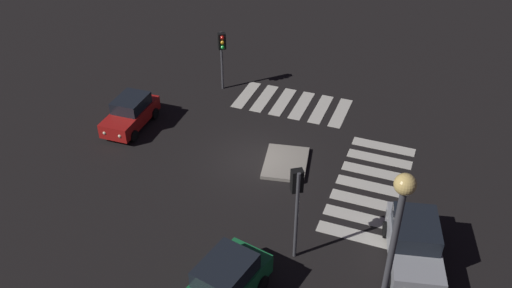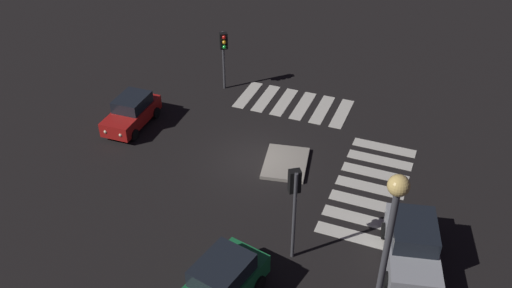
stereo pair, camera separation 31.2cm
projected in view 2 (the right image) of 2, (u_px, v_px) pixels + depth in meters
name	position (u px, v px, depth m)	size (l,w,h in m)	color
ground_plane	(256.00, 160.00, 27.57)	(80.00, 80.00, 0.00)	black
traffic_island	(286.00, 163.00, 27.24)	(3.12, 2.56, 0.18)	gray
car_green	(219.00, 285.00, 19.90)	(4.46, 2.63, 1.84)	#196B38
car_red	(132.00, 112.00, 29.78)	(3.89, 1.91, 1.67)	red
car_silver	(412.00, 245.00, 21.46)	(4.65, 2.80, 1.92)	#9EA0A5
traffic_light_north	(224.00, 47.00, 31.92)	(0.53, 0.54, 3.66)	#47474C
traffic_light_south	(294.00, 193.00, 20.56)	(0.53, 0.54, 4.21)	#47474C
street_lamp	(385.00, 257.00, 14.63)	(0.56, 0.56, 8.35)	#47474C
crosswalk_near	(370.00, 187.00, 25.82)	(7.60, 3.20, 0.02)	silver
crosswalk_side	(294.00, 104.00, 32.07)	(3.20, 6.45, 0.02)	silver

